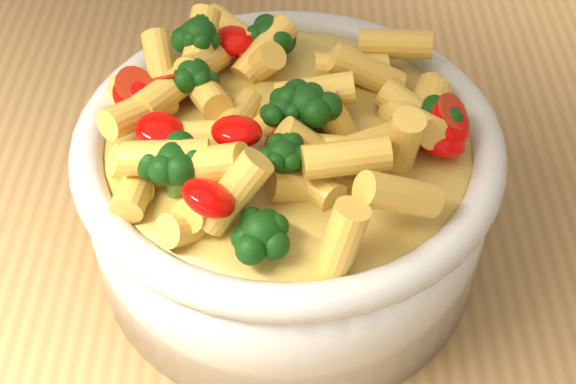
{
  "coord_description": "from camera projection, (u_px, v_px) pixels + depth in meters",
  "views": [
    {
      "loc": [
        0.03,
        -0.43,
        1.33
      ],
      "look_at": [
        0.03,
        -0.07,
        0.96
      ],
      "focal_mm": 50.0,
      "sensor_mm": 36.0,
      "label": 1
    }
  ],
  "objects": [
    {
      "name": "pasta_salad",
      "position": [
        288.0,
        107.0,
        0.47
      ],
      "size": [
        0.21,
        0.21,
        0.05
      ],
      "color": "#FBBC4F",
      "rests_on": "serving_bowl"
    },
    {
      "name": "table",
      "position": [
        251.0,
        257.0,
        0.68
      ],
      "size": [
        1.2,
        0.8,
        0.9
      ],
      "color": "#A87D48",
      "rests_on": "ground"
    },
    {
      "name": "serving_bowl",
      "position": [
        288.0,
        191.0,
        0.52
      ],
      "size": [
        0.26,
        0.26,
        0.11
      ],
      "color": "silver",
      "rests_on": "table"
    }
  ]
}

